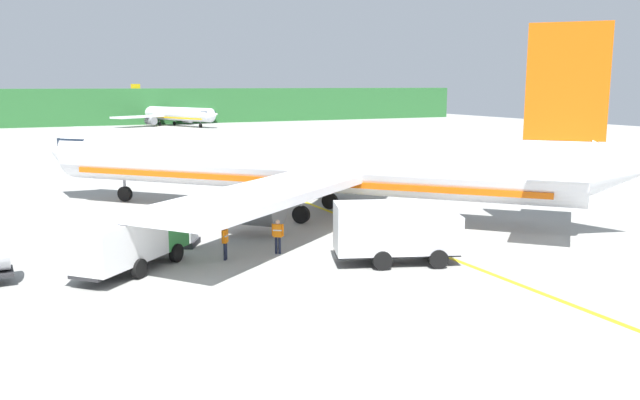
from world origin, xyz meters
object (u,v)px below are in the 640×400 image
at_px(airliner_foreground, 303,164).
at_px(service_truck_baggage, 130,240).
at_px(crew_marshaller, 278,234).
at_px(crew_loader_right, 225,239).
at_px(service_truck_catering, 395,231).
at_px(crew_loader_left, 200,215).
at_px(cargo_container_near, 408,221).
at_px(cargo_container_mid, 181,227).
at_px(airliner_far_taxiway, 169,114).

xyz_separation_m(airliner_foreground, service_truck_baggage, (-12.66, -8.77, -1.93)).
relative_size(crew_marshaller, crew_loader_right, 1.01).
bearing_deg(service_truck_catering, crew_loader_left, 122.09).
relative_size(cargo_container_near, crew_marshaller, 1.40).
relative_size(service_truck_baggage, crew_marshaller, 3.53).
height_order(cargo_container_mid, crew_marshaller, cargo_container_mid).
height_order(cargo_container_near, crew_loader_left, cargo_container_near).
height_order(cargo_container_mid, crew_loader_right, cargo_container_mid).
xyz_separation_m(cargo_container_mid, crew_loader_right, (1.24, -3.87, 0.04)).
bearing_deg(airliner_far_taxiway, service_truck_catering, -97.48).
height_order(service_truck_baggage, crew_loader_left, service_truck_baggage).
relative_size(airliner_far_taxiway, service_truck_catering, 4.53).
distance_m(cargo_container_mid, crew_marshaller, 5.59).
bearing_deg(crew_marshaller, service_truck_catering, -43.45).
relative_size(service_truck_baggage, crew_loader_right, 3.57).
bearing_deg(cargo_container_near, airliner_far_taxiway, 84.14).
bearing_deg(service_truck_catering, airliner_foreground, 85.66).
bearing_deg(crew_marshaller, service_truck_baggage, 179.85).
xyz_separation_m(airliner_foreground, service_truck_catering, (-0.98, -12.92, -1.77)).
relative_size(cargo_container_mid, crew_loader_right, 1.32).
height_order(crew_marshaller, crew_loader_right, crew_marshaller).
relative_size(service_truck_catering, cargo_container_mid, 2.73).
bearing_deg(cargo_container_mid, crew_marshaller, -43.99).
bearing_deg(service_truck_catering, cargo_container_mid, 136.29).
height_order(service_truck_catering, cargo_container_mid, service_truck_catering).
height_order(airliner_foreground, service_truck_baggage, airliner_foreground).
bearing_deg(service_truck_catering, service_truck_baggage, 160.42).
distance_m(airliner_far_taxiway, crew_loader_left, 104.61).
relative_size(service_truck_baggage, service_truck_catering, 0.99).
xyz_separation_m(cargo_container_near, crew_loader_left, (-10.33, 6.07, 0.15)).
xyz_separation_m(service_truck_catering, crew_marshaller, (-4.36, 4.13, -0.57)).
relative_size(cargo_container_mid, crew_marshaller, 1.31).
distance_m(service_truck_baggage, cargo_container_near, 15.40).
bearing_deg(service_truck_baggage, airliner_far_taxiway, 76.31).
distance_m(cargo_container_near, crew_loader_left, 11.98).
bearing_deg(cargo_container_near, cargo_container_mid, 163.75).
bearing_deg(crew_loader_left, airliner_foreground, 17.19).
height_order(service_truck_baggage, service_truck_catering, service_truck_catering).
xyz_separation_m(airliner_foreground, crew_marshaller, (-5.35, -8.79, -2.34)).
distance_m(cargo_container_mid, crew_loader_right, 4.07).
distance_m(airliner_foreground, cargo_container_mid, 10.84).
distance_m(airliner_far_taxiway, service_truck_baggage, 111.98).
bearing_deg(cargo_container_mid, airliner_foreground, 27.62).
height_order(cargo_container_mid, crew_loader_left, cargo_container_mid).
bearing_deg(service_truck_baggage, crew_loader_left, 51.76).
xyz_separation_m(crew_loader_left, crew_loader_right, (-0.52, -6.42, -0.02)).
xyz_separation_m(service_truck_baggage, crew_marshaller, (7.32, -0.02, -0.41)).
bearing_deg(crew_marshaller, cargo_container_mid, 136.01).
relative_size(airliner_foreground, cargo_container_mid, 14.16).
bearing_deg(cargo_container_mid, airliner_far_taxiway, 77.52).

